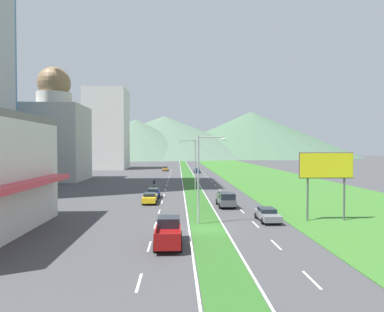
{
  "coord_description": "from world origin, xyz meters",
  "views": [
    {
      "loc": [
        -2.85,
        -32.4,
        7.85
      ],
      "look_at": [
        0.45,
        45.3,
        5.94
      ],
      "focal_mm": 31.84,
      "sensor_mm": 36.0,
      "label": 1
    }
  ],
  "objects_px": {
    "car_4": "(150,198)",
    "motorcycle_rider": "(154,185)",
    "car_0": "(197,170)",
    "street_lamp_mid": "(193,161)",
    "car_1": "(267,214)",
    "street_lamp_near": "(202,173)",
    "car_2": "(153,193)",
    "billboard_roadside": "(326,169)",
    "pickup_truck_0": "(226,199)",
    "car_3": "(165,169)",
    "pickup_truck_1": "(168,233)"
  },
  "relations": [
    {
      "from": "car_0",
      "to": "motorcycle_rider",
      "type": "bearing_deg",
      "value": -14.52
    },
    {
      "from": "car_2",
      "to": "motorcycle_rider",
      "type": "bearing_deg",
      "value": 3.34
    },
    {
      "from": "car_4",
      "to": "car_3",
      "type": "bearing_deg",
      "value": 0.2
    },
    {
      "from": "street_lamp_mid",
      "to": "billboard_roadside",
      "type": "xyz_separation_m",
      "value": [
        13.01,
        -25.94,
        0.28
      ]
    },
    {
      "from": "car_0",
      "to": "car_2",
      "type": "relative_size",
      "value": 0.98
    },
    {
      "from": "car_1",
      "to": "pickup_truck_0",
      "type": "distance_m",
      "value": 9.4
    },
    {
      "from": "street_lamp_near",
      "to": "car_0",
      "type": "height_order",
      "value": "street_lamp_near"
    },
    {
      "from": "pickup_truck_1",
      "to": "motorcycle_rider",
      "type": "bearing_deg",
      "value": 5.63
    },
    {
      "from": "street_lamp_near",
      "to": "billboard_roadside",
      "type": "xyz_separation_m",
      "value": [
        13.42,
        1.06,
        0.4
      ]
    },
    {
      "from": "billboard_roadside",
      "to": "pickup_truck_1",
      "type": "relative_size",
      "value": 1.36
    },
    {
      "from": "car_3",
      "to": "car_1",
      "type": "bearing_deg",
      "value": -170.16
    },
    {
      "from": "car_1",
      "to": "car_2",
      "type": "relative_size",
      "value": 1.07
    },
    {
      "from": "street_lamp_mid",
      "to": "pickup_truck_0",
      "type": "height_order",
      "value": "street_lamp_mid"
    },
    {
      "from": "car_0",
      "to": "car_4",
      "type": "relative_size",
      "value": 0.93
    },
    {
      "from": "car_1",
      "to": "pickup_truck_1",
      "type": "bearing_deg",
      "value": -50.86
    },
    {
      "from": "car_0",
      "to": "pickup_truck_0",
      "type": "height_order",
      "value": "pickup_truck_0"
    },
    {
      "from": "street_lamp_near",
      "to": "motorcycle_rider",
      "type": "height_order",
      "value": "street_lamp_near"
    },
    {
      "from": "car_0",
      "to": "pickup_truck_1",
      "type": "distance_m",
      "value": 79.21
    },
    {
      "from": "pickup_truck_1",
      "to": "motorcycle_rider",
      "type": "relative_size",
      "value": 2.7
    },
    {
      "from": "pickup_truck_0",
      "to": "motorcycle_rider",
      "type": "bearing_deg",
      "value": -152.31
    },
    {
      "from": "car_4",
      "to": "car_1",
      "type": "bearing_deg",
      "value": -132.24
    },
    {
      "from": "street_lamp_mid",
      "to": "car_4",
      "type": "distance_m",
      "value": 15.76
    },
    {
      "from": "car_2",
      "to": "car_3",
      "type": "height_order",
      "value": "same"
    },
    {
      "from": "pickup_truck_1",
      "to": "motorcycle_rider",
      "type": "distance_m",
      "value": 38.19
    },
    {
      "from": "street_lamp_mid",
      "to": "car_4",
      "type": "relative_size",
      "value": 1.98
    },
    {
      "from": "pickup_truck_0",
      "to": "motorcycle_rider",
      "type": "relative_size",
      "value": 2.7
    },
    {
      "from": "street_lamp_mid",
      "to": "car_1",
      "type": "xyz_separation_m",
      "value": [
        6.73,
        -25.73,
        -4.62
      ]
    },
    {
      "from": "street_lamp_mid",
      "to": "car_2",
      "type": "height_order",
      "value": "street_lamp_mid"
    },
    {
      "from": "car_1",
      "to": "pickup_truck_0",
      "type": "xyz_separation_m",
      "value": [
        -3.19,
        8.84,
        0.26
      ]
    },
    {
      "from": "car_0",
      "to": "car_2",
      "type": "distance_m",
      "value": 54.09
    },
    {
      "from": "car_0",
      "to": "motorcycle_rider",
      "type": "xyz_separation_m",
      "value": [
        -10.59,
        -40.91,
        0.01
      ]
    },
    {
      "from": "car_0",
      "to": "pickup_truck_0",
      "type": "relative_size",
      "value": 0.81
    },
    {
      "from": "car_1",
      "to": "pickup_truck_0",
      "type": "relative_size",
      "value": 0.88
    },
    {
      "from": "car_1",
      "to": "car_2",
      "type": "bearing_deg",
      "value": -142.36
    },
    {
      "from": "car_4",
      "to": "pickup_truck_0",
      "type": "xyz_separation_m",
      "value": [
        10.32,
        -3.42,
        0.22
      ]
    },
    {
      "from": "car_3",
      "to": "motorcycle_rider",
      "type": "height_order",
      "value": "motorcycle_rider"
    },
    {
      "from": "car_4",
      "to": "motorcycle_rider",
      "type": "xyz_separation_m",
      "value": [
        -0.58,
        17.34,
        -0.02
      ]
    },
    {
      "from": "car_1",
      "to": "car_4",
      "type": "height_order",
      "value": "car_4"
    },
    {
      "from": "car_0",
      "to": "pickup_truck_1",
      "type": "height_order",
      "value": "pickup_truck_1"
    },
    {
      "from": "street_lamp_mid",
      "to": "car_0",
      "type": "height_order",
      "value": "street_lamp_mid"
    },
    {
      "from": "billboard_roadside",
      "to": "car_4",
      "type": "height_order",
      "value": "billboard_roadside"
    },
    {
      "from": "car_2",
      "to": "car_1",
      "type": "bearing_deg",
      "value": -142.36
    },
    {
      "from": "car_4",
      "to": "billboard_roadside",
      "type": "bearing_deg",
      "value": -122.23
    },
    {
      "from": "car_1",
      "to": "car_0",
      "type": "bearing_deg",
      "value": -177.17
    },
    {
      "from": "billboard_roadside",
      "to": "car_3",
      "type": "xyz_separation_m",
      "value": [
        -20.01,
        79.43,
        -4.85
      ]
    },
    {
      "from": "street_lamp_near",
      "to": "car_3",
      "type": "height_order",
      "value": "street_lamp_near"
    },
    {
      "from": "street_lamp_near",
      "to": "car_0",
      "type": "bearing_deg",
      "value": 87.08
    },
    {
      "from": "car_0",
      "to": "car_4",
      "type": "height_order",
      "value": "car_4"
    },
    {
      "from": "street_lamp_near",
      "to": "car_3",
      "type": "relative_size",
      "value": 2.1
    },
    {
      "from": "car_0",
      "to": "street_lamp_mid",
      "type": "bearing_deg",
      "value": -4.15
    }
  ]
}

